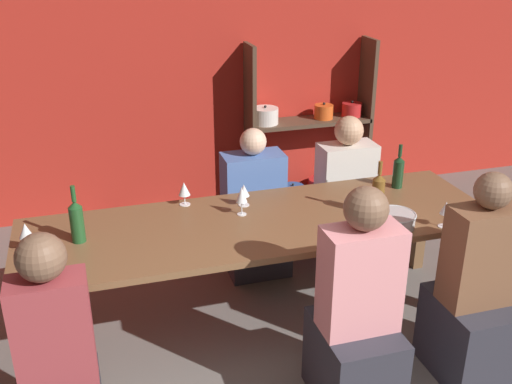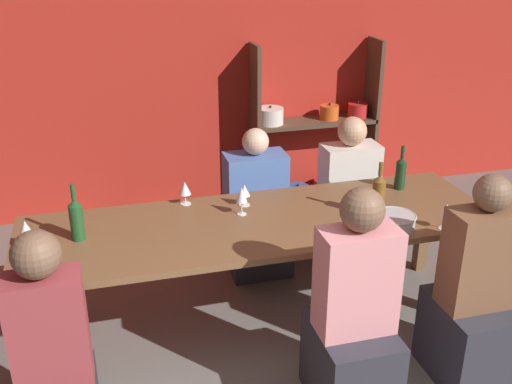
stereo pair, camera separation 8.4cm
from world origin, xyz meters
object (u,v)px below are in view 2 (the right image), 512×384
Objects in this scene: wine_glass_empty_a at (244,191)px; wine_glass_empty_c at (446,211)px; person_far_a at (347,206)px; person_near_b at (56,374)px; wine_glass_red_b at (26,229)px; person_near_a at (473,307)px; wine_bottle_amber at (378,195)px; shelf_unit at (311,145)px; person_far_b at (256,218)px; wine_glass_red_a at (47,258)px; wine_bottle_dark at (401,172)px; person_near_c at (353,330)px; wine_glass_empty_b at (185,189)px; wine_glass_red_c at (242,195)px; mixing_bowl at (395,221)px; wine_bottle_green at (76,219)px; dining_table at (260,232)px.

wine_glass_empty_c is (1.06, -0.64, 0.02)m from wine_glass_empty_a.
person_far_a is 0.93× the size of person_near_b.
wine_glass_red_b is 2.43m from person_far_a.
wine_bottle_amber is at bearing 113.84° from person_near_a.
shelf_unit is 1.37× the size of person_far_b.
wine_glass_red_a is at bearing -152.75° from wine_glass_empty_a.
wine_bottle_dark is 1.37m from person_near_c.
person_near_a reaches higher than wine_glass_empty_b.
person_far_b is (-0.85, 1.16, -0.48)m from wine_glass_empty_c.
wine_glass_empty_c is at bearing -92.84° from wine_bottle_dark.
person_far_a reaches higher than wine_glass_empty_b.
person_near_b is 2.06m from person_far_b.
wine_glass_red_c is at bearing 155.51° from wine_glass_empty_c.
mixing_bowl is 0.30m from wine_glass_empty_c.
person_near_a reaches higher than mixing_bowl.
wine_glass_empty_c is 1.25m from person_far_a.
wine_glass_empty_a is 1.59m from person_near_b.
person_near_c is at bearing -132.41° from mixing_bowl.
wine_bottle_amber is 1.16m from person_far_b.
wine_bottle_green is 2.08× the size of wine_glass_red_b.
person_near_c is at bearing 93.54° from person_far_b.
wine_bottle_green is at bearing 177.64° from dining_table.
person_far_b is at bearing 30.24° from wine_bottle_green.
wine_glass_red_b reaches higher than wine_glass_empty_b.
wine_bottle_dark is 0.88× the size of wine_bottle_amber.
person_near_c is at bearing -150.57° from wine_glass_empty_c.
wine_bottle_amber is 1.03m from person_far_a.
wine_glass_empty_b is at bearing 141.67° from wine_glass_red_c.
person_near_b is 1.11× the size of person_far_b.
wine_glass_empty_b is at bearing 161.93° from wine_glass_empty_a.
mixing_bowl is 1.96m from wine_glass_red_a.
mixing_bowl is 0.93m from wine_glass_red_c.
wine_bottle_dark is at bearing 23.48° from person_near_b.
wine_glass_empty_c is 0.57m from person_near_a.
wine_bottle_amber is 2.14× the size of wine_glass_red_b.
wine_bottle_green is at bearing -139.19° from shelf_unit.
person_near_b is (0.13, -0.76, -0.41)m from wine_glass_red_b.
wine_bottle_amber is 0.84m from wine_glass_red_c.
wine_bottle_amber is 2.44× the size of wine_glass_empty_a.
person_near_a is 1.76m from person_far_b.
wine_glass_empty_c is (2.36, -0.40, 0.00)m from wine_glass_red_b.
wine_glass_red_a is 2.30m from person_near_a.
person_far_b reaches higher than wine_glass_red_a.
person_far_a is at bearing 28.35° from wine_glass_empty_a.
wine_bottle_amber is 1.22m from wine_glass_empty_b.
wine_bottle_green is 2.13m from wine_bottle_dark.
person_far_b is at bearing 47.61° from person_near_b.
person_far_a is at bearing 103.98° from wine_bottle_dark.
wine_bottle_green is at bearing 174.85° from wine_bottle_amber.
person_near_b is at bearing -170.85° from wine_glass_empty_c.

